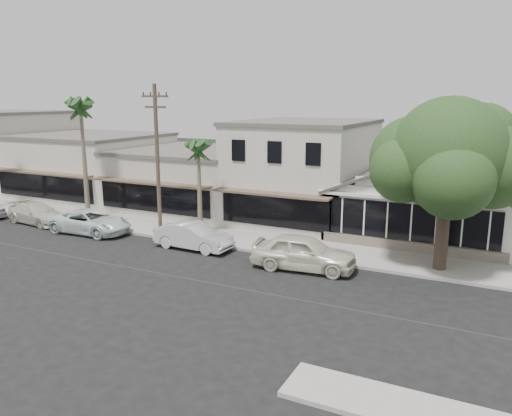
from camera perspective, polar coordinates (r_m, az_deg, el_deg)
The scene contains 15 objects.
ground at distance 21.88m, azimuth -0.00°, elevation -9.54°, with size 140.00×140.00×0.00m, color black.
sidewalk_north at distance 31.26m, azimuth -7.66°, elevation -2.73°, with size 90.00×3.50×0.15m, color #9E9991.
corner_shop at distance 31.41m, azimuth 18.63°, elevation 1.55°, with size 10.40×8.60×5.10m.
row_building_near at distance 34.24m, azimuth 5.58°, elevation 4.08°, with size 8.00×10.00×6.50m, color silver.
row_building_midnear at distance 38.50m, azimuth -7.08°, elevation 3.23°, with size 10.00×10.00×4.20m, color beige.
row_building_midfar at distance 45.05m, azimuth -18.35°, elevation 4.54°, with size 11.00×10.00×5.00m, color silver.
row_building_far at distance 53.25m, azimuth -26.93°, elevation 5.93°, with size 11.00×10.00×6.80m, color beige.
utility_pole at distance 29.72m, azimuth -11.20°, elevation 5.63°, with size 1.80×0.24×9.00m.
car_0 at distance 24.45m, azimuth 5.45°, elevation -5.04°, with size 2.05×5.11×1.74m, color silver.
car_1 at distance 27.84m, azimuth -7.18°, elevation -3.18°, with size 1.57×4.50×1.48m, color silver.
car_2 at distance 32.49m, azimuth -18.38°, elevation -1.50°, with size 2.41×5.22×1.45m, color silver.
car_3 at distance 36.31m, azimuth -23.72°, elevation -0.57°, with size 1.91×4.70×1.36m, color beige.
shade_tree at distance 24.94m, azimuth 21.04°, elevation 5.37°, with size 7.50×6.78×8.32m.
palm_east at distance 29.64m, azimuth -6.59°, elevation 6.67°, with size 2.47×2.47×6.20m.
palm_mid at distance 35.32m, azimuth -19.41°, elevation 10.59°, with size 3.24×3.24×8.68m.
Camera 1 is at (9.04, -18.17, 8.18)m, focal length 35.00 mm.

